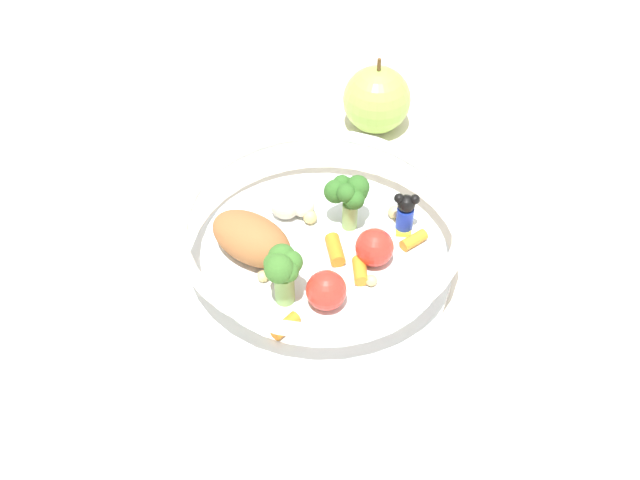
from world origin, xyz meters
The scene contains 3 objects.
ground_plane centered at (0.00, 0.00, 0.00)m, with size 2.40×2.40×0.00m, color silver.
food_container centered at (0.01, -0.01, 0.03)m, with size 0.22×0.22×0.06m.
loose_apple centered at (-0.09, 0.15, 0.03)m, with size 0.06×0.06×0.08m.
Camera 1 is at (0.31, -0.27, 0.44)m, focal length 41.86 mm.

